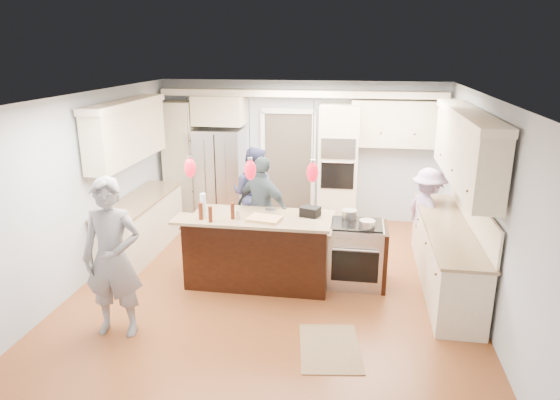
{
  "coord_description": "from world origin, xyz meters",
  "views": [
    {
      "loc": [
        1.09,
        -6.57,
        3.31
      ],
      "look_at": [
        0.0,
        0.35,
        1.15
      ],
      "focal_mm": 32.0,
      "sensor_mm": 36.0,
      "label": 1
    }
  ],
  "objects_px": {
    "island_range": "(357,254)",
    "person_far_left": "(254,194)",
    "kitchen_island": "(260,248)",
    "refrigerator": "(220,175)",
    "person_bar_end": "(113,258)"
  },
  "relations": [
    {
      "from": "refrigerator",
      "to": "person_far_left",
      "type": "bearing_deg",
      "value": -49.4
    },
    {
      "from": "person_far_left",
      "to": "kitchen_island",
      "type": "bearing_deg",
      "value": 117.72
    },
    {
      "from": "kitchen_island",
      "to": "person_bar_end",
      "type": "relative_size",
      "value": 1.09
    },
    {
      "from": "person_far_left",
      "to": "person_bar_end",
      "type": "bearing_deg",
      "value": 85.42
    },
    {
      "from": "kitchen_island",
      "to": "person_bar_end",
      "type": "distance_m",
      "value": 2.25
    },
    {
      "from": "person_far_left",
      "to": "island_range",
      "type": "bearing_deg",
      "value": 154.07
    },
    {
      "from": "refrigerator",
      "to": "kitchen_island",
      "type": "bearing_deg",
      "value": -63.11
    },
    {
      "from": "island_range",
      "to": "person_bar_end",
      "type": "bearing_deg",
      "value": -147.94
    },
    {
      "from": "refrigerator",
      "to": "kitchen_island",
      "type": "distance_m",
      "value": 2.91
    },
    {
      "from": "island_range",
      "to": "person_far_left",
      "type": "height_order",
      "value": "person_far_left"
    },
    {
      "from": "person_bar_end",
      "to": "refrigerator",
      "type": "bearing_deg",
      "value": 84.35
    },
    {
      "from": "refrigerator",
      "to": "person_bar_end",
      "type": "bearing_deg",
      "value": -91.44
    },
    {
      "from": "island_range",
      "to": "person_far_left",
      "type": "xyz_separation_m",
      "value": [
        -1.82,
        1.45,
        0.38
      ]
    },
    {
      "from": "kitchen_island",
      "to": "island_range",
      "type": "relative_size",
      "value": 2.28
    },
    {
      "from": "island_range",
      "to": "person_far_left",
      "type": "bearing_deg",
      "value": 141.41
    }
  ]
}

